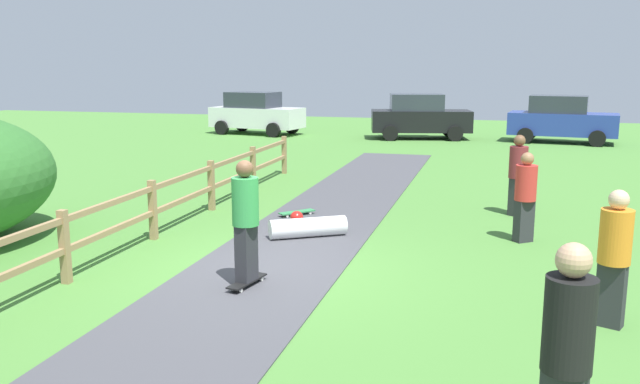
# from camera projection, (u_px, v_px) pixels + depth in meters

# --- Properties ---
(ground_plane) EXTENTS (60.00, 60.00, 0.00)m
(ground_plane) POSITION_uv_depth(u_px,v_px,m) (264.00, 271.00, 10.27)
(ground_plane) COLOR #4C8438
(asphalt_path) EXTENTS (2.40, 28.00, 0.02)m
(asphalt_path) POSITION_uv_depth(u_px,v_px,m) (264.00, 271.00, 10.26)
(asphalt_path) COLOR #47474C
(asphalt_path) RESTS_ON ground_plane
(wooden_fence) EXTENTS (0.12, 18.12, 1.10)m
(wooden_fence) POSITION_uv_depth(u_px,v_px,m) (113.00, 219.00, 10.80)
(wooden_fence) COLOR #997A51
(wooden_fence) RESTS_ON ground_plane
(skater_riding) EXTENTS (0.45, 0.82, 1.83)m
(skater_riding) POSITION_uv_depth(u_px,v_px,m) (246.00, 217.00, 9.34)
(skater_riding) COLOR black
(skater_riding) RESTS_ON asphalt_path
(skater_fallen) EXTENTS (1.41, 1.37, 0.36)m
(skater_fallen) POSITION_uv_depth(u_px,v_px,m) (307.00, 226.00, 12.27)
(skater_fallen) COLOR white
(skater_fallen) RESTS_ON asphalt_path
(skateboard_loose) EXTENTS (0.69, 0.72, 0.08)m
(skateboard_loose) POSITION_uv_depth(u_px,v_px,m) (297.00, 212.00, 13.97)
(skateboard_loose) COLOR #338C4C
(skateboard_loose) RESTS_ON asphalt_path
(bystander_red) EXTENTS (0.53, 0.53, 1.63)m
(bystander_red) POSITION_uv_depth(u_px,v_px,m) (525.00, 193.00, 11.82)
(bystander_red) COLOR #2D2D33
(bystander_red) RESTS_ON ground_plane
(bystander_black) EXTENTS (0.49, 0.49, 1.88)m
(bystander_black) POSITION_uv_depth(u_px,v_px,m) (567.00, 350.00, 4.97)
(bystander_black) COLOR #2D2D33
(bystander_black) RESTS_ON ground_plane
(bystander_orange) EXTENTS (0.50, 0.50, 1.70)m
(bystander_orange) POSITION_uv_depth(u_px,v_px,m) (614.00, 252.00, 7.95)
(bystander_orange) COLOR #2D2D33
(bystander_orange) RESTS_ON ground_plane
(bystander_maroon) EXTENTS (0.53, 0.53, 1.72)m
(bystander_maroon) POSITION_uv_depth(u_px,v_px,m) (518.00, 171.00, 13.91)
(bystander_maroon) COLOR #2D2D33
(bystander_maroon) RESTS_ON ground_plane
(parked_car_blue) EXTENTS (4.40, 2.45, 1.92)m
(parked_car_blue) POSITION_uv_depth(u_px,v_px,m) (562.00, 119.00, 26.92)
(parked_car_blue) COLOR #283D99
(parked_car_blue) RESTS_ON ground_plane
(parked_car_white) EXTENTS (4.43, 2.56, 1.92)m
(parked_car_white) POSITION_uv_depth(u_px,v_px,m) (256.00, 113.00, 30.30)
(parked_car_white) COLOR silver
(parked_car_white) RESTS_ON ground_plane
(parked_car_black) EXTENTS (4.47, 2.67, 1.92)m
(parked_car_black) POSITION_uv_depth(u_px,v_px,m) (420.00, 116.00, 28.38)
(parked_car_black) COLOR black
(parked_car_black) RESTS_ON ground_plane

